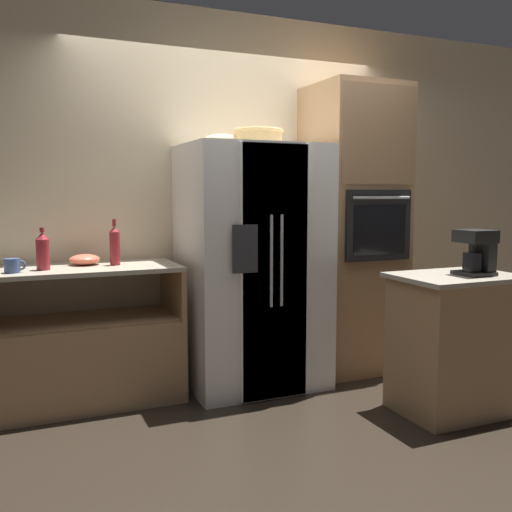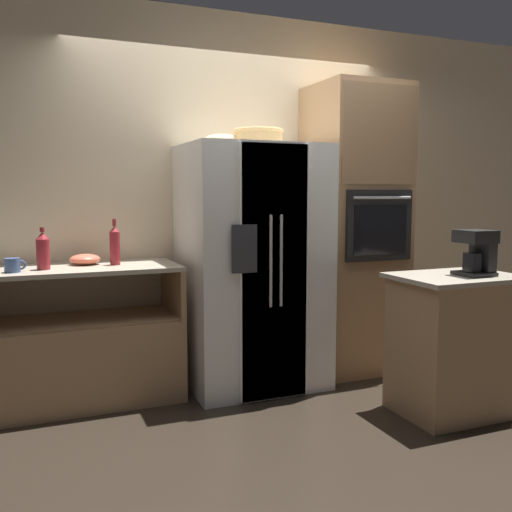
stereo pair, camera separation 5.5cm
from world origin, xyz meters
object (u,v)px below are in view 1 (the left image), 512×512
object	(u,v)px
wicker_basket	(258,136)
mixing_bowl	(85,260)
bottle_tall	(115,245)
coffee_maker	(477,251)
refrigerator	(253,267)
wall_oven	(353,229)
bottle_short	(43,251)
fruit_bowl	(222,139)
mug	(13,266)

from	to	relation	value
wicker_basket	mixing_bowl	size ratio (longest dim) A/B	1.75
bottle_tall	coffee_maker	bearing A→B (deg)	-29.69
refrigerator	wall_oven	world-z (taller)	wall_oven
wall_oven	bottle_short	distance (m)	2.35
wicker_basket	fruit_bowl	distance (m)	0.27
wall_oven	bottle_tall	bearing A→B (deg)	178.69
wall_oven	fruit_bowl	size ratio (longest dim) A/B	8.98
fruit_bowl	bottle_short	bearing A→B (deg)	-177.36
wall_oven	bottle_short	bearing A→B (deg)	-179.34
fruit_bowl	wicker_basket	bearing A→B (deg)	-24.48
fruit_bowl	bottle_tall	xyz separation A→B (m)	(-0.77, 0.01, -0.74)
mug	wall_oven	bearing A→B (deg)	2.02
refrigerator	wicker_basket	bearing A→B (deg)	-21.69
wicker_basket	bottle_short	xyz separation A→B (m)	(-1.48, 0.05, -0.77)
coffee_maker	wall_oven	bearing A→B (deg)	99.61
mug	mixing_bowl	world-z (taller)	mug
fruit_bowl	bottle_short	world-z (taller)	fruit_bowl
mug	bottle_tall	bearing A→B (deg)	11.58
mug	coffee_maker	bearing A→B (deg)	-21.11
bottle_short	refrigerator	bearing A→B (deg)	-1.48
refrigerator	mixing_bowl	bearing A→B (deg)	170.51
wall_oven	mixing_bowl	size ratio (longest dim) A/B	10.95
fruit_bowl	bottle_short	distance (m)	1.45
refrigerator	mug	bearing A→B (deg)	-179.12
bottle_short	mug	world-z (taller)	bottle_short
refrigerator	coffee_maker	size ratio (longest dim) A/B	6.13
bottle_short	bottle_tall	bearing A→B (deg)	8.58
bottle_short	mixing_bowl	distance (m)	0.33
wall_oven	fruit_bowl	bearing A→B (deg)	178.44
refrigerator	coffee_maker	bearing A→B (deg)	-44.42
refrigerator	bottle_short	size ratio (longest dim) A/B	6.47
refrigerator	mixing_bowl	xyz separation A→B (m)	(-1.17, 0.20, 0.09)
wall_oven	wicker_basket	world-z (taller)	wall_oven
wicker_basket	coffee_maker	distance (m)	1.68
mug	wicker_basket	bearing A→B (deg)	0.34
wall_oven	mug	bearing A→B (deg)	-177.98
bottle_tall	mixing_bowl	size ratio (longest dim) A/B	1.53
refrigerator	fruit_bowl	distance (m)	0.95
bottle_tall	mug	size ratio (longest dim) A/B	2.45
bottle_tall	mug	distance (m)	0.67
refrigerator	bottle_short	xyz separation A→B (m)	(-1.44, 0.04, 0.17)
wicker_basket	bottle_short	world-z (taller)	wicker_basket
refrigerator	bottle_tall	xyz separation A→B (m)	(-0.98, 0.11, 0.18)
wicker_basket	mug	xyz separation A→B (m)	(-1.66, -0.01, -0.85)
wall_oven	fruit_bowl	xyz separation A→B (m)	(-1.11, 0.03, 0.67)
fruit_bowl	mixing_bowl	distance (m)	1.28
refrigerator	wall_oven	size ratio (longest dim) A/B	0.78
fruit_bowl	mug	distance (m)	1.65
mixing_bowl	bottle_tall	bearing A→B (deg)	-24.71
wicker_basket	bottle_short	bearing A→B (deg)	177.97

